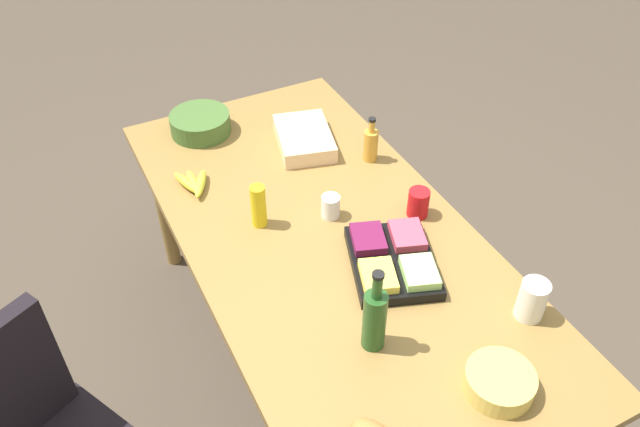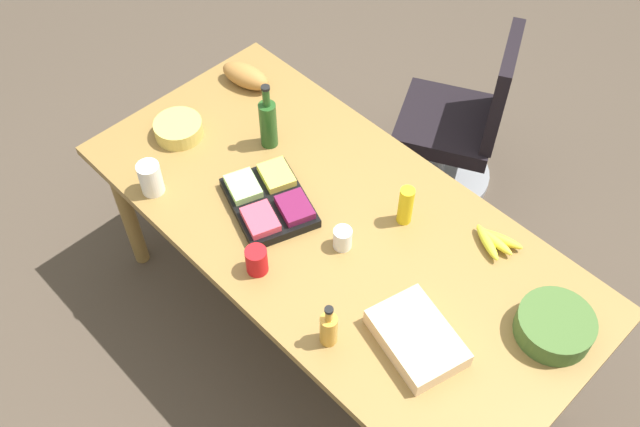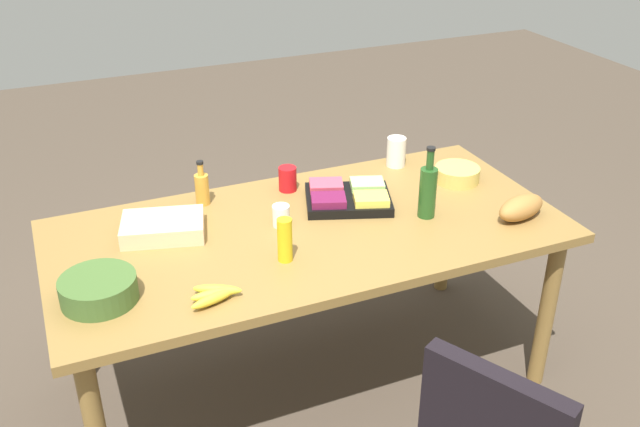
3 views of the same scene
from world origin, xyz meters
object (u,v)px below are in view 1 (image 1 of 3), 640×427
object	(u,v)px
red_solo_cup	(418,203)
paper_cup	(331,206)
fruit_platter	(393,260)
banana_bunch	(194,183)
dressing_bottle	(371,144)
wine_bottle	(375,318)
sheet_cake	(304,138)
salad_bowl	(200,123)
conference_table	(328,252)
mayo_jar	(532,300)
mustard_bottle	(259,206)
chip_bowl	(499,382)

from	to	relation	value
red_solo_cup	paper_cup	world-z (taller)	red_solo_cup
fruit_platter	banana_bunch	xyz separation A→B (m)	(0.72, 0.47, -0.01)
dressing_bottle	wine_bottle	size ratio (longest dim) A/B	0.64
sheet_cake	salad_bowl	distance (m)	0.47
red_solo_cup	banana_bunch	bearing A→B (deg)	53.01
conference_table	banana_bunch	bearing A→B (deg)	35.70
banana_bunch	mayo_jar	bearing A→B (deg)	-145.76
paper_cup	mustard_bottle	bearing A→B (deg)	73.01
chip_bowl	wine_bottle	bearing A→B (deg)	38.30
mustard_bottle	mayo_jar	size ratio (longest dim) A/B	1.22
banana_bunch	chip_bowl	size ratio (longest dim) A/B	0.97
dressing_bottle	chip_bowl	bearing A→B (deg)	168.43
wine_bottle	mayo_jar	size ratio (longest dim) A/B	2.19
dressing_bottle	banana_bunch	bearing A→B (deg)	78.62
conference_table	fruit_platter	distance (m)	0.29
wine_bottle	mayo_jar	world-z (taller)	wine_bottle
paper_cup	banana_bunch	xyz separation A→B (m)	(0.39, 0.41, -0.02)
mustard_bottle	wine_bottle	xyz separation A→B (m)	(-0.66, -0.10, 0.03)
conference_table	sheet_cake	world-z (taller)	sheet_cake
wine_bottle	chip_bowl	xyz separation A→B (m)	(-0.30, -0.24, -0.09)
dressing_bottle	red_solo_cup	bearing A→B (deg)	177.41
sheet_cake	conference_table	bearing A→B (deg)	162.99
wine_bottle	dressing_bottle	bearing A→B (deg)	-29.65
mustard_bottle	chip_bowl	size ratio (longest dim) A/B	0.85
salad_bowl	chip_bowl	bearing A→B (deg)	-168.56
banana_bunch	sheet_cake	bearing A→B (deg)	-82.35
conference_table	red_solo_cup	size ratio (longest dim) A/B	18.83
mustard_bottle	banana_bunch	world-z (taller)	mustard_bottle
chip_bowl	red_solo_cup	bearing A→B (deg)	-15.99
red_solo_cup	salad_bowl	world-z (taller)	red_solo_cup
salad_bowl	banana_bunch	size ratio (longest dim) A/B	1.33
conference_table	red_solo_cup	xyz separation A→B (m)	(-0.04, -0.35, 0.14)
red_solo_cup	wine_bottle	world-z (taller)	wine_bottle
conference_table	fruit_platter	size ratio (longest dim) A/B	4.79
mustard_bottle	paper_cup	world-z (taller)	mustard_bottle
sheet_cake	paper_cup	size ratio (longest dim) A/B	3.56
sheet_cake	mayo_jar	size ratio (longest dim) A/B	2.26
fruit_platter	salad_bowl	xyz separation A→B (m)	(1.09, 0.32, 0.01)
red_solo_cup	chip_bowl	bearing A→B (deg)	164.01
dressing_bottle	salad_bowl	bearing A→B (deg)	47.90
dressing_bottle	chip_bowl	world-z (taller)	dressing_bottle
mustard_bottle	mayo_jar	distance (m)	0.99
banana_bunch	chip_bowl	xyz separation A→B (m)	(-1.28, -0.49, 0.01)
chip_bowl	salad_bowl	bearing A→B (deg)	11.44
fruit_platter	mayo_jar	world-z (taller)	mayo_jar
sheet_cake	banana_bunch	xyz separation A→B (m)	(-0.07, 0.52, -0.01)
mustard_bottle	chip_bowl	world-z (taller)	mustard_bottle
dressing_bottle	paper_cup	world-z (taller)	dressing_bottle
conference_table	paper_cup	xyz separation A→B (m)	(0.10, -0.06, 0.13)
dressing_bottle	salad_bowl	xyz separation A→B (m)	(0.51, 0.56, -0.03)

